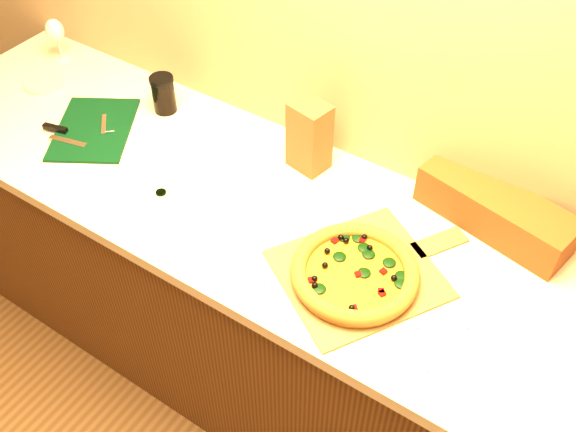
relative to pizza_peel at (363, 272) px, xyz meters
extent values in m
plane|color=#9E8460|center=(-0.18, 0.39, 0.45)|extent=(4.00, 0.00, 4.00)
cube|color=#43200E|center=(-0.18, 0.06, -0.47)|extent=(2.80, 0.65, 0.86)
cube|color=beige|center=(-0.18, 0.06, -0.02)|extent=(2.84, 0.68, 0.04)
cube|color=brown|center=(-0.01, -0.01, 0.00)|extent=(0.49, 0.50, 0.01)
cube|color=brown|center=(0.12, 0.20, 0.00)|extent=(0.13, 0.16, 0.01)
cylinder|color=#B4702D|center=(-0.01, -0.03, 0.01)|extent=(0.30, 0.30, 0.02)
cylinder|color=gold|center=(-0.01, -0.03, 0.02)|extent=(0.25, 0.25, 0.01)
torus|color=#99531B|center=(-0.01, -0.03, 0.03)|extent=(0.32, 0.32, 0.04)
ellipsoid|color=black|center=(0.04, 0.00, 0.03)|extent=(0.03, 0.03, 0.01)
sphere|color=black|center=(-0.05, -0.05, 0.03)|extent=(0.02, 0.02, 0.02)
cube|color=#910505|center=(0.01, -0.08, 0.03)|extent=(0.02, 0.02, 0.01)
cube|color=black|center=(-1.00, 0.04, 0.00)|extent=(0.36, 0.40, 0.01)
cube|color=silver|center=(-0.98, 0.07, 0.01)|extent=(0.08, 0.08, 0.01)
cylinder|color=silver|center=(-0.94, 0.05, 0.01)|extent=(0.03, 0.03, 0.01)
cube|color=silver|center=(-1.01, -0.05, 0.01)|extent=(0.13, 0.05, 0.00)
cube|color=black|center=(-1.09, -0.03, 0.01)|extent=(0.09, 0.04, 0.01)
cylinder|color=black|center=(-0.62, -0.06, 0.00)|extent=(0.04, 0.04, 0.01)
cube|color=#662F13|center=(0.21, 0.34, 0.05)|extent=(0.44, 0.22, 0.12)
cylinder|color=silver|center=(-1.39, 0.28, 0.00)|extent=(0.06, 0.06, 0.00)
cylinder|color=silver|center=(-1.39, 0.28, 0.04)|extent=(0.01, 0.01, 0.07)
ellipsoid|color=silver|center=(-1.39, 0.28, 0.11)|extent=(0.06, 0.06, 0.08)
cube|color=brown|center=(-0.34, 0.28, 0.10)|extent=(0.12, 0.11, 0.22)
cylinder|color=black|center=(-0.88, 0.25, 0.05)|extent=(0.07, 0.07, 0.11)
cylinder|color=black|center=(-0.88, 0.25, 0.11)|extent=(0.08, 0.08, 0.01)
cylinder|color=beige|center=(-1.32, 0.13, 0.00)|extent=(0.14, 0.14, 0.01)
camera|label=1|loc=(0.41, -0.97, 1.26)|focal=40.00mm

